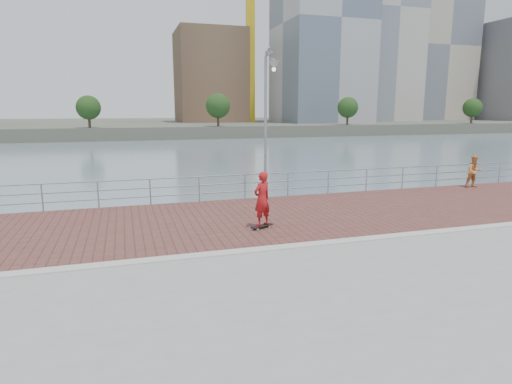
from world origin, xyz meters
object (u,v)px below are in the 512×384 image
object	(u,v)px
street_lamp	(269,99)
bystander	(474,172)
skateboarder	(262,199)
guardrail	(222,185)

from	to	relation	value
street_lamp	bystander	size ratio (longest dim) A/B	3.75
bystander	skateboarder	bearing A→B (deg)	-147.99
skateboarder	bystander	xyz separation A→B (m)	(12.69, 4.09, -0.18)
guardrail	bystander	distance (m)	12.97
guardrail	skateboarder	size ratio (longest dim) A/B	21.33
bystander	street_lamp	bearing A→B (deg)	-164.89
guardrail	bystander	xyz separation A→B (m)	(12.94, -0.76, 0.15)
guardrail	skateboarder	world-z (taller)	skateboarder
street_lamp	guardrail	bearing A→B (deg)	152.43
skateboarder	bystander	world-z (taller)	skateboarder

